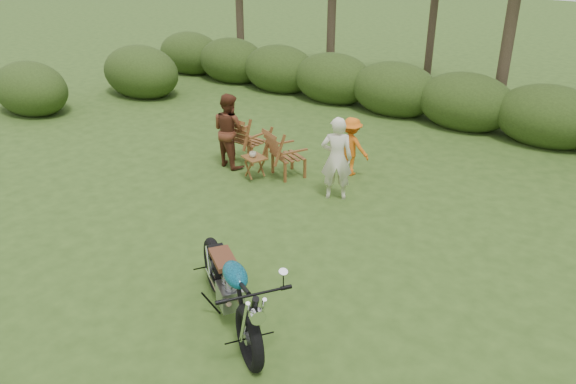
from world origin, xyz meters
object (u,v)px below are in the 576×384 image
Objects in this scene: lawn_chair_left at (250,160)px; adult_a at (335,197)px; adult_b at (231,165)px; lawn_chair_right at (289,175)px; cup at (253,155)px; child at (350,174)px; motorcycle at (231,319)px; side_table at (255,168)px.

adult_a is at bearing 172.26° from lawn_chair_left.
adult_a is at bearing -170.96° from adult_b.
cup is at bearing 77.66° from lawn_chair_right.
lawn_chair_right is at bearing 174.52° from lawn_chair_left.
cup is at bearing 44.17° from child.
adult_a is (-0.92, 3.90, 0.00)m from motorcycle.
lawn_chair_left is (-3.46, 4.39, 0.00)m from motorcycle.
lawn_chair_right is 1.38m from adult_a.
lawn_chair_left reaches higher than side_table.
adult_a is (1.76, 0.27, -0.24)m from side_table.
child is at bearing -103.49° from adult_a.
side_table is (-0.42, -0.57, 0.24)m from lawn_chair_right.
lawn_chair_right is 0.63× the size of adult_a.
lawn_chair_right is 1.22m from lawn_chair_left.
adult_b is at bearing 37.68° from lawn_chair_right.
adult_b is at bearing 25.31° from child.
lawn_chair_right is (-2.26, 4.21, 0.00)m from motorcycle.
motorcycle is 4.77m from lawn_chair_right.
cup is 0.11× the size of child.
motorcycle is at bearing -53.18° from cup.
child reaches higher than lawn_chair_left.
child reaches higher than cup.
motorcycle is 2.32× the size of lawn_chair_right.
motorcycle reaches higher than side_table.
adult_b is at bearing -31.65° from adult_a.
lawn_chair_left is 1.21m from cup.
lawn_chair_left reaches higher than lawn_chair_right.
side_table is (-2.68, 3.63, 0.24)m from motorcycle.
lawn_chair_right is 0.75m from side_table.
adult_b is (-1.33, -0.32, 0.00)m from lawn_chair_right.
cup is 0.09× the size of adult_a.
cup is 1.89m from adult_a.
child is (-1.30, 5.04, 0.00)m from motorcycle.
lawn_chair_left is at bearing -95.53° from adult_b.
cup is at bearing 158.46° from motorcycle.
lawn_chair_right is 0.63× the size of adult_b.
child is (2.16, 0.66, 0.00)m from lawn_chair_left.
side_table is 1.80m from adult_a.
lawn_chair_left is at bearing 135.89° from side_table.
lawn_chair_left is 2.59m from adult_a.
motorcycle is 1.47× the size of adult_b.
lawn_chair_left is at bearing -42.73° from adult_a.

